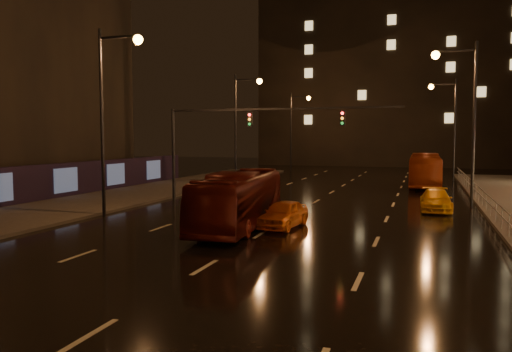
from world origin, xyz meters
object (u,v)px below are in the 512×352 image
Objects in this scene: bus_curb at (425,170)px; taxi_far at (436,200)px; taxi_near at (283,214)px; bus_red at (239,200)px.

bus_curb is 2.49× the size of taxi_far.
bus_red is at bearing -156.59° from taxi_near.
bus_red reaches higher than taxi_near.
bus_red is at bearing -110.18° from bus_curb.
bus_curb is at bearing 64.98° from bus_red.
taxi_far is (0.63, -14.82, -0.85)m from bus_curb.
bus_red is 0.91× the size of bus_curb.
taxi_far is at bearing -88.19° from bus_curb.
bus_curb is (8.38, 23.60, 0.14)m from bus_red.
taxi_far is at bearing 38.80° from bus_red.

